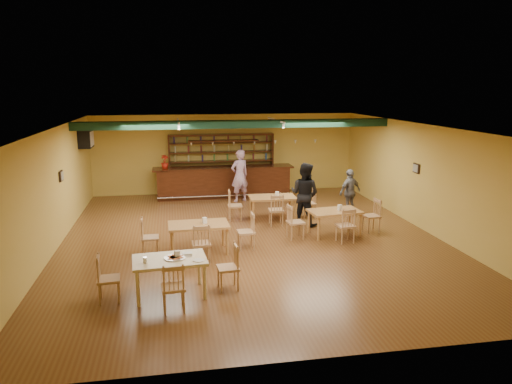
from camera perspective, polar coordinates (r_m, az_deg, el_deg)
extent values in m
plane|color=brown|center=(13.12, -0.57, -5.51)|extent=(12.00, 12.00, 0.00)
cube|color=black|center=(15.29, -2.33, 8.04)|extent=(10.00, 0.30, 0.25)
cube|color=silver|center=(15.75, -9.21, 8.27)|extent=(0.05, 2.50, 0.05)
cube|color=silver|center=(16.12, 2.36, 8.51)|extent=(0.05, 2.50, 0.05)
cube|color=silver|center=(16.82, -19.50, 5.96)|extent=(0.34, 0.70, 0.48)
cube|color=black|center=(13.83, -22.09, 1.77)|extent=(0.04, 0.34, 0.28)
cube|color=black|center=(14.79, 18.46, 2.69)|extent=(0.04, 0.34, 0.28)
cube|color=black|center=(17.90, -3.85, 1.21)|extent=(5.15, 0.85, 1.13)
cube|color=black|center=(18.42, -4.09, 3.34)|extent=(3.98, 0.40, 2.28)
imported|color=#AA1E0F|center=(17.67, -10.76, 3.54)|extent=(0.35, 0.35, 0.49)
cube|color=#A8783B|center=(14.94, 1.94, -1.85)|extent=(1.45, 0.91, 0.71)
cube|color=#A8783B|center=(12.03, -6.78, -5.44)|extent=(1.49, 0.92, 0.73)
cube|color=#A8783B|center=(13.50, 9.26, -3.60)|extent=(1.48, 0.98, 0.70)
cube|color=#C9B786|center=(9.74, -10.12, -9.87)|extent=(1.48, 1.02, 0.76)
cylinder|color=silver|center=(9.60, -9.60, -7.71)|extent=(0.43, 0.43, 0.01)
cylinder|color=#EAE5C6|center=(9.46, -13.00, -7.87)|extent=(0.08, 0.08, 0.11)
cube|color=white|center=(9.79, -8.13, -7.21)|extent=(0.21, 0.16, 0.03)
cube|color=silver|center=(9.65, -8.70, -7.52)|extent=(0.32, 0.10, 0.00)
cylinder|color=white|center=(9.42, -6.80, -8.03)|extent=(0.24, 0.24, 0.01)
imported|color=#90499F|center=(17.09, -1.95, 1.95)|extent=(0.80, 0.67, 1.87)
imported|color=black|center=(14.24, 5.78, -0.24)|extent=(1.14, 1.13, 1.86)
imported|color=slate|center=(15.64, 11.07, 0.01)|extent=(0.94, 0.69, 1.48)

